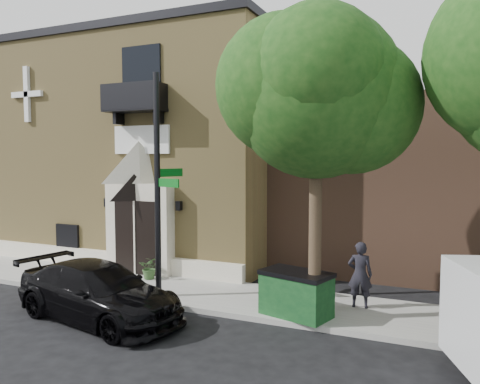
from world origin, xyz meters
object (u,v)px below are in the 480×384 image
at_px(dumpster, 296,293).
at_px(pedestrian_near, 360,274).
at_px(black_sedan, 98,292).
at_px(fire_hydrant, 284,303).
at_px(street_sign, 158,185).

relative_size(dumpster, pedestrian_near, 1.09).
distance_m(black_sedan, pedestrian_near, 7.04).
bearing_deg(fire_hydrant, pedestrian_near, 44.45).
relative_size(street_sign, pedestrian_near, 3.60).
distance_m(fire_hydrant, pedestrian_near, 2.37).
height_order(street_sign, pedestrian_near, street_sign).
bearing_deg(dumpster, black_sedan, -141.92).
bearing_deg(fire_hydrant, street_sign, 176.11).
xyz_separation_m(black_sedan, dumpster, (4.79, 1.98, 0.00)).
distance_m(street_sign, dumpster, 5.01).
xyz_separation_m(street_sign, pedestrian_near, (5.61, 1.34, -2.39)).
relative_size(street_sign, fire_hydrant, 9.06).
relative_size(fire_hydrant, pedestrian_near, 0.40).
bearing_deg(dumpster, pedestrian_near, 60.27).
bearing_deg(street_sign, dumpster, 17.89).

